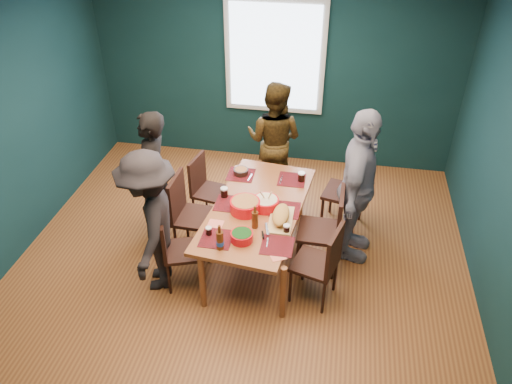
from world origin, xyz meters
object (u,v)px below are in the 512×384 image
chair_left_far (205,185)px  bowl_herbs (242,236)px  person_back (274,140)px  person_right (358,188)px  chair_right_near (323,260)px  person_near_left (151,223)px  chair_left_near (174,245)px  chair_right_far (352,188)px  bowl_salad (245,206)px  person_far_left (154,178)px  chair_left_mid (187,209)px  dining_table (257,212)px  bowl_dumpling (266,203)px  chair_right_mid (328,225)px  cutting_board (281,216)px

chair_left_far → bowl_herbs: (0.69, -1.15, 0.24)m
person_back → person_right: size_ratio=0.87×
chair_right_near → person_right: size_ratio=0.51×
person_right → person_near_left: person_right is taller
person_near_left → chair_left_far: bearing=158.2°
chair_left_near → person_near_left: size_ratio=0.55×
chair_right_far → bowl_salad: 1.40m
person_far_left → bowl_herbs: bearing=53.7°
chair_left_mid → person_right: bearing=10.4°
person_near_left → chair_left_mid: bearing=151.5°
chair_right_near → chair_left_mid: bearing=177.5°
chair_left_mid → person_back: bearing=62.7°
dining_table → chair_left_far: 0.95m
bowl_herbs → person_back: bearing=89.1°
bowl_salad → bowl_dumpling: 0.22m
chair_right_far → bowl_salad: size_ratio=3.08×
bowl_dumpling → bowl_herbs: 0.59m
dining_table → chair_right_near: size_ratio=2.10×
bowl_salad → bowl_herbs: (0.06, -0.47, -0.02)m
chair_right_mid → bowl_salad: size_ratio=3.08×
chair_left_mid → bowl_herbs: chair_left_mid is taller
chair_left_far → chair_left_mid: 0.60m
chair_left_mid → chair_right_near: chair_left_mid is taller
bowl_dumpling → cutting_board: size_ratio=0.48×
chair_right_far → chair_left_near: bearing=-130.6°
person_back → bowl_dumpling: (0.11, -1.35, -0.02)m
chair_left_far → chair_right_far: bearing=16.3°
person_far_left → bowl_salad: size_ratio=5.01×
person_right → bowl_dumpling: bearing=112.6°
chair_right_near → chair_right_mid: bearing=104.6°
chair_right_near → person_back: bearing=128.6°
chair_right_mid → cutting_board: 0.54m
dining_table → person_near_left: 1.14m
chair_right_near → bowl_dumpling: (-0.66, 0.53, 0.22)m
chair_left_near → person_near_left: 0.35m
chair_left_far → person_back: size_ratio=0.55×
chair_right_mid → person_far_left: 2.00m
chair_right_mid → bowl_salad: chair_right_mid is taller
chair_left_near → person_back: (0.74, 1.90, 0.28)m
chair_left_near → person_far_left: size_ratio=0.54×
chair_left_near → person_near_left: person_near_left is taller
chair_right_far → person_near_left: (-1.97, -1.31, 0.21)m
dining_table → chair_left_mid: chair_left_mid is taller
person_far_left → bowl_herbs: size_ratio=7.23×
dining_table → chair_left_near: bearing=-137.7°
chair_right_far → person_near_left: person_near_left is taller
chair_left_far → chair_right_mid: size_ratio=0.88×
chair_right_mid → bowl_dumpling: 0.70m
person_far_left → bowl_dumpling: (1.30, -0.18, -0.05)m
dining_table → person_back: size_ratio=1.23×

